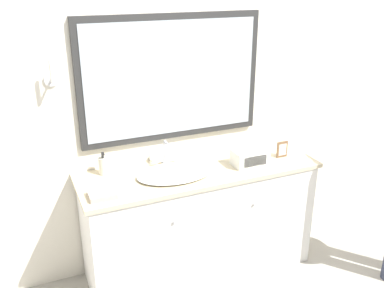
% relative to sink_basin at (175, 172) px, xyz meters
% --- Properties ---
extents(wall_back, '(8.00, 0.18, 2.55)m').
position_rel_sink_basin_xyz_m(wall_back, '(0.20, 0.33, 0.40)').
color(wall_back, silver).
rests_on(wall_back, ground_plane).
extents(vanity_counter, '(1.74, 0.57, 0.86)m').
position_rel_sink_basin_xyz_m(vanity_counter, '(0.20, 0.02, -0.45)').
color(vanity_counter, white).
rests_on(vanity_counter, ground_plane).
extents(sink_basin, '(0.54, 0.40, 0.19)m').
position_rel_sink_basin_xyz_m(sink_basin, '(0.00, 0.00, 0.00)').
color(sink_basin, white).
rests_on(sink_basin, vanity_counter).
extents(soap_bottle, '(0.06, 0.06, 0.17)m').
position_rel_sink_basin_xyz_m(soap_bottle, '(-0.45, 0.20, 0.05)').
color(soap_bottle, beige).
rests_on(soap_bottle, vanity_counter).
extents(appliance_box, '(0.26, 0.15, 0.11)m').
position_rel_sink_basin_xyz_m(appliance_box, '(0.57, -0.06, 0.04)').
color(appliance_box, white).
rests_on(appliance_box, vanity_counter).
extents(picture_frame, '(0.09, 0.01, 0.13)m').
position_rel_sink_basin_xyz_m(picture_frame, '(0.86, -0.03, 0.04)').
color(picture_frame, brown).
rests_on(picture_frame, vanity_counter).
extents(hand_towel_near_sink, '(0.17, 0.14, 0.03)m').
position_rel_sink_basin_xyz_m(hand_towel_near_sink, '(-0.53, -0.12, -0.00)').
color(hand_towel_near_sink, '#B7A899').
rests_on(hand_towel_near_sink, vanity_counter).
extents(metal_tray, '(0.15, 0.10, 0.01)m').
position_rel_sink_basin_xyz_m(metal_tray, '(0.64, 0.16, -0.01)').
color(metal_tray, '#ADADB2').
rests_on(metal_tray, vanity_counter).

